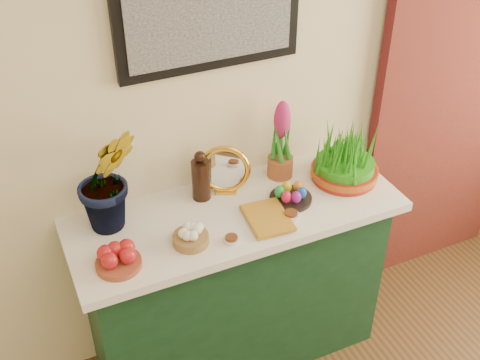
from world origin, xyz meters
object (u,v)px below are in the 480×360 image
object	(u,v)px
hyacinth_green	(106,163)
wheatgrass_sabzeh	(346,158)
mirror	(225,170)
sideboard	(236,288)
book	(248,222)

from	to	relation	value
hyacinth_green	wheatgrass_sabzeh	bearing A→B (deg)	-3.27
hyacinth_green	wheatgrass_sabzeh	world-z (taller)	hyacinth_green
mirror	wheatgrass_sabzeh	world-z (taller)	wheatgrass_sabzeh
hyacinth_green	mirror	distance (m)	0.53
sideboard	book	world-z (taller)	book
sideboard	book	size ratio (longest dim) A/B	5.92
wheatgrass_sabzeh	sideboard	bearing A→B (deg)	-179.56
sideboard	wheatgrass_sabzeh	size ratio (longest dim) A/B	4.35
mirror	wheatgrass_sabzeh	bearing A→B (deg)	-14.26
sideboard	book	distance (m)	0.49
book	wheatgrass_sabzeh	bearing A→B (deg)	18.27
hyacinth_green	mirror	bearing A→B (deg)	5.85
sideboard	hyacinth_green	size ratio (longest dim) A/B	2.20
sideboard	mirror	xyz separation A→B (m)	(0.01, 0.14, 0.57)
sideboard	book	xyz separation A→B (m)	(0.01, -0.12, 0.48)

